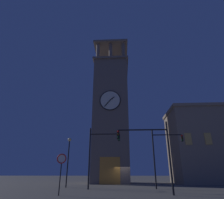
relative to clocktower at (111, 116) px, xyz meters
name	(u,v)px	position (x,y,z in m)	size (l,w,h in m)	color
ground_plane	(123,185)	(-1.98, 4.43, -11.76)	(200.00, 200.00, 0.00)	#56544F
clocktower	(111,116)	(0.00, 0.00, 0.00)	(6.86, 8.28, 29.11)	#75665B
adjacent_wing_building	(216,145)	(-18.19, 0.62, -5.53)	(15.39, 8.88, 12.41)	gray
traffic_signal_near	(99,149)	(0.65, 13.21, -7.57)	(3.52, 0.41, 6.53)	black
traffic_signal_mid	(151,145)	(-4.49, 18.39, -7.91)	(4.44, 0.41, 5.87)	black
traffic_signal_far	(163,149)	(-6.67, 12.17, -7.56)	(3.60, 0.41, 6.49)	black
street_lamp	(69,153)	(4.84, 10.46, -7.72)	(0.44, 0.44, 5.90)	black
no_horn_sign	(61,162)	(2.92, 19.18, -9.32)	(0.78, 0.14, 3.10)	black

